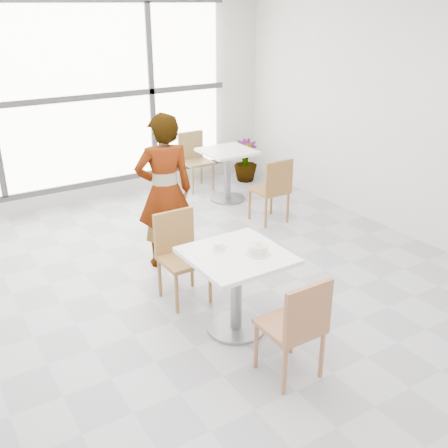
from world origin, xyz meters
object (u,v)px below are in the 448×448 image
coffee_cup (218,247)px  person (165,192)px  main_table (236,277)px  oatmeal_bowl (258,249)px  bg_table_right (227,168)px  bg_chair_right_far (194,157)px  chair_far (180,250)px  plant_right (246,161)px  chair_near (297,323)px  bg_chair_right_near (273,187)px

coffee_cup → person: size_ratio=0.09×
main_table → oatmeal_bowl: size_ratio=3.81×
main_table → oatmeal_bowl: bearing=-33.5°
coffee_cup → bg_table_right: bearing=56.0°
oatmeal_bowl → bg_table_right: bearing=61.8°
main_table → bg_chair_right_far: bg_chair_right_far is taller
person → bg_chair_right_far: size_ratio=1.93×
chair_far → oatmeal_bowl: (0.29, -0.87, 0.29)m
person → plant_right: 3.13m
person → bg_chair_right_far: (1.52, 2.08, -0.34)m
bg_table_right → chair_far: bearing=-132.1°
chair_near → plant_right: bearing=-120.0°
oatmeal_bowl → plant_right: (2.31, 3.53, -0.46)m
main_table → bg_table_right: 3.32m
coffee_cup → bg_chair_right_far: bg_chair_right_far is taller
main_table → oatmeal_bowl: (0.15, -0.10, 0.27)m
person → plant_right: (2.39, 1.95, -0.51)m
chair_near → bg_table_right: bearing=-115.2°
chair_near → plant_right: chair_near is taller
chair_near → bg_chair_right_near: size_ratio=1.00×
oatmeal_bowl → bg_chair_right_far: bearing=68.6°
chair_far → plant_right: size_ratio=1.30×
main_table → person: (0.06, 1.48, 0.32)m
coffee_cup → person: (0.16, 1.34, 0.06)m
chair_near → coffee_cup: bearing=-83.2°
bg_chair_right_far → plant_right: size_ratio=1.30×
chair_near → bg_table_right: 4.00m
person → bg_chair_right_near: 1.74m
oatmeal_bowl → bg_table_right: 3.34m
oatmeal_bowl → coffee_cup: (-0.24, 0.24, -0.01)m
chair_far → bg_chair_right_near: same height
oatmeal_bowl → bg_table_right: size_ratio=0.28×
bg_chair_right_far → bg_chair_right_near: bearing=-84.6°
plant_right → bg_chair_right_near: bearing=-113.2°
oatmeal_bowl → coffee_cup: size_ratio=1.32×
main_table → bg_chair_right_near: size_ratio=0.92×
bg_chair_right_near → person: bearing=10.1°
chair_near → chair_far: bearing=-84.1°
chair_far → bg_chair_right_near: bearing=28.0°
person → plant_right: bearing=-127.2°
oatmeal_bowl → person: size_ratio=0.12×
chair_near → person: 2.29m
chair_near → coffee_cup: (-0.11, 0.93, 0.28)m
chair_far → person: 0.81m
chair_far → coffee_cup: bearing=-85.5°
oatmeal_bowl → plant_right: size_ratio=0.31×
coffee_cup → bg_chair_right_far: (1.67, 3.42, -0.28)m
oatmeal_bowl → bg_chair_right_far: 3.94m
bg_chair_right_near → chair_far: bearing=28.0°
oatmeal_bowl → plant_right: 4.24m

